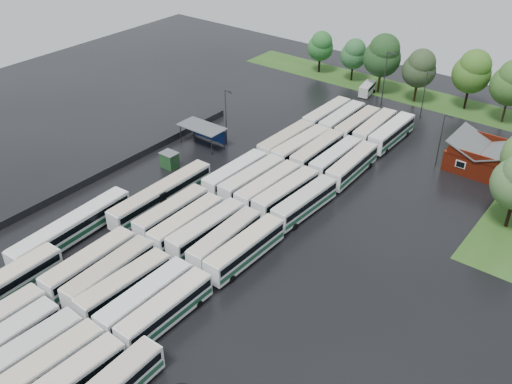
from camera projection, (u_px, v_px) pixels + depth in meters
The scene contains 50 objects.
ground at pixel (189, 241), 76.11m from camera, with size 160.00×160.00×0.00m, color black.
brick_building at pixel (482, 159), 91.27m from camera, with size 10.07×8.60×5.39m.
wash_shed at pixel (204, 129), 98.12m from camera, with size 8.20×4.20×3.58m.
utility_hut at pixel (169, 160), 92.20m from camera, with size 2.70×2.20×2.62m.
grass_strip_north at pixel (411, 95), 118.36m from camera, with size 80.00×10.00×0.01m, color #2B5119.
west_fence at pixel (123, 164), 92.61m from camera, with size 0.10×50.00×1.20m, color #2D2D30.
bus_r0c1 at pixel (3, 344), 58.31m from camera, with size 2.69×12.37×3.44m.
bus_r0c2 at pixel (22, 357), 56.72m from camera, with size 3.34×12.89×3.55m.
bus_r0c3 at pixel (43, 371), 55.23m from camera, with size 3.34×12.98×3.58m.
bus_r1c0 at pixel (90, 264), 68.96m from camera, with size 3.02×12.82×3.55m.
bus_r1c1 at pixel (110, 274), 67.52m from camera, with size 3.19×12.66×3.50m.
bus_r1c2 at pixel (125, 286), 65.78m from camera, with size 3.04×12.30×3.40m.
bus_r1c3 at pixel (146, 299), 63.90m from camera, with size 2.70×12.63×3.52m.
bus_r1c4 at pixel (166, 310), 62.47m from camera, with size 2.72×12.43×3.46m.
bus_r2c0 at pixel (172, 213), 78.37m from camera, with size 2.63×12.19×3.39m.
bus_r2c1 at pixel (187, 223), 76.26m from camera, with size 2.67×12.26×3.41m.
bus_r2c2 at pixel (206, 229), 75.09m from camera, with size 3.03×12.54×3.47m.
bus_r2c3 at pixel (225, 240), 73.22m from camera, with size 3.03×12.43×3.44m.
bus_r2c4 at pixel (245, 249), 71.49m from camera, with size 2.93×12.82×3.56m.
bus_r3c0 at pixel (236, 174), 87.26m from camera, with size 2.89×12.45×3.45m.
bus_r3c1 at pixel (252, 180), 85.75m from camera, with size 3.13×12.62×3.49m.
bus_r3c2 at pixel (268, 187), 83.96m from camera, with size 3.04×12.75×3.53m.
bus_r3c3 at pixel (286, 193), 82.56m from camera, with size 3.29×12.67×3.50m.
bus_r3c4 at pixel (305, 202), 80.54m from camera, with size 3.16×12.47×3.44m.
bus_r4c0 at pixel (286, 141), 96.29m from camera, with size 2.98×12.76×3.54m.
bus_r4c1 at pixel (301, 147), 94.52m from camera, with size 3.38×13.03×3.59m.
bus_r4c2 at pixel (317, 152), 93.27m from camera, with size 2.76×12.53×3.48m.
bus_r4c3 at pixel (336, 158), 91.45m from camera, with size 2.63×12.22×3.40m.
bus_r4c4 at pixel (352, 165), 89.43m from camera, with size 3.06×12.62×3.49m.
bus_r5c0 at pixel (327, 115), 105.30m from camera, with size 2.81×12.55×3.49m.
bus_r5c1 at pixel (342, 120), 103.66m from camera, with size 2.82×12.52×3.48m.
bus_r5c2 at pixel (357, 125), 101.95m from camera, with size 2.61×12.20×3.40m.
bus_r5c3 at pixel (375, 128), 100.70m from camera, with size 3.08×12.50×3.45m.
bus_r5c4 at pixel (391, 133), 99.03m from camera, with size 2.78×12.78×3.55m.
artic_bus_west_b at pixel (162, 195), 82.29m from camera, with size 2.61×18.29×3.39m.
artic_bus_west_c at pixel (72, 228), 75.24m from camera, with size 3.50×18.68×3.45m.
minibus at pixel (367, 89), 117.85m from camera, with size 2.83×5.55×2.31m.
tree_north_0 at pixel (321, 46), 126.25m from camera, with size 5.73×5.73×9.50m.
tree_north_1 at pixel (354, 54), 121.98m from camera, with size 5.67×5.67×9.39m.
tree_north_2 at pixel (383, 55), 114.98m from camera, with size 7.60×7.60×12.59m.
tree_north_3 at pixel (420, 68), 111.59m from camera, with size 6.66×6.66×11.02m.
tree_north_4 at pixel (473, 71), 108.16m from camera, with size 7.31×7.31×12.11m.
tree_north_5 at pixel (512, 82), 103.06m from camera, with size 7.38×7.38×12.22m.
lamp_post_ne at pixel (442, 137), 90.38m from camera, with size 1.41×0.27×9.13m.
lamp_post_nw at pixel (226, 113), 97.12m from camera, with size 1.52×0.30×9.87m.
lamp_post_back_w at pixel (386, 75), 110.39m from camera, with size 1.69×0.33×11.00m.
lamp_post_back_e at pixel (425, 92), 105.69m from camera, with size 1.44×0.28×9.34m.
puddle_0 at pixel (82, 310), 65.07m from camera, with size 4.88×4.88×0.01m, color black.
puddle_2 at pixel (159, 203), 83.84m from camera, with size 5.00×5.00×0.01m, color black.
puddle_3 at pixel (205, 264), 72.06m from camera, with size 3.72×3.72×0.01m, color black.
Camera 1 is at (44.28, -42.61, 46.25)m, focal length 40.00 mm.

